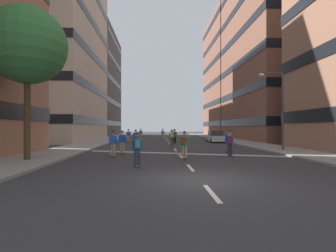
{
  "coord_description": "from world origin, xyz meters",
  "views": [
    {
      "loc": [
        -1.71,
        -9.98,
        2.05
      ],
      "look_at": [
        0.0,
        27.53,
        2.17
      ],
      "focal_mm": 27.91,
      "sensor_mm": 36.0,
      "label": 1
    }
  ],
  "objects_px": {
    "skater_6": "(122,141)",
    "skater_5": "(175,136)",
    "streetlamp_right": "(278,102)",
    "skater_11": "(163,134)",
    "skater_8": "(129,135)",
    "skater_2": "(185,143)",
    "street_tree_near": "(27,46)",
    "skater_0": "(136,137)",
    "skater_3": "(230,142)",
    "skater_7": "(113,142)",
    "skater_12": "(228,139)",
    "skater_1": "(137,147)",
    "skater_10": "(174,134)",
    "skater_4": "(141,133)",
    "parked_car_near": "(215,137)",
    "skater_9": "(172,137)"
  },
  "relations": [
    {
      "from": "street_tree_near",
      "to": "skater_10",
      "type": "distance_m",
      "value": 22.64
    },
    {
      "from": "skater_4",
      "to": "skater_10",
      "type": "height_order",
      "value": "same"
    },
    {
      "from": "streetlamp_right",
      "to": "skater_10",
      "type": "xyz_separation_m",
      "value": [
        -7.78,
        13.75,
        -3.12
      ]
    },
    {
      "from": "street_tree_near",
      "to": "skater_7",
      "type": "height_order",
      "value": "street_tree_near"
    },
    {
      "from": "skater_9",
      "to": "skater_12",
      "type": "xyz_separation_m",
      "value": [
        4.28,
        -5.66,
        0.0
      ]
    },
    {
      "from": "skater_0",
      "to": "skater_6",
      "type": "relative_size",
      "value": 1.0
    },
    {
      "from": "skater_10",
      "to": "skater_5",
      "type": "bearing_deg",
      "value": -93.01
    },
    {
      "from": "skater_3",
      "to": "skater_7",
      "type": "height_order",
      "value": "same"
    },
    {
      "from": "streetlamp_right",
      "to": "skater_11",
      "type": "bearing_deg",
      "value": 116.83
    },
    {
      "from": "skater_5",
      "to": "skater_4",
      "type": "bearing_deg",
      "value": 110.02
    },
    {
      "from": "skater_8",
      "to": "skater_2",
      "type": "bearing_deg",
      "value": -72.92
    },
    {
      "from": "streetlamp_right",
      "to": "skater_2",
      "type": "distance_m",
      "value": 10.25
    },
    {
      "from": "streetlamp_right",
      "to": "skater_11",
      "type": "distance_m",
      "value": 20.65
    },
    {
      "from": "parked_car_near",
      "to": "skater_2",
      "type": "bearing_deg",
      "value": -108.69
    },
    {
      "from": "skater_1",
      "to": "skater_5",
      "type": "distance_m",
      "value": 17.73
    },
    {
      "from": "streetlamp_right",
      "to": "skater_6",
      "type": "height_order",
      "value": "streetlamp_right"
    },
    {
      "from": "streetlamp_right",
      "to": "skater_8",
      "type": "bearing_deg",
      "value": 137.84
    },
    {
      "from": "skater_3",
      "to": "skater_0",
      "type": "bearing_deg",
      "value": 129.36
    },
    {
      "from": "skater_4",
      "to": "skater_11",
      "type": "distance_m",
      "value": 5.72
    },
    {
      "from": "street_tree_near",
      "to": "skater_0",
      "type": "height_order",
      "value": "street_tree_near"
    },
    {
      "from": "skater_3",
      "to": "skater_4",
      "type": "height_order",
      "value": "same"
    },
    {
      "from": "parked_car_near",
      "to": "streetlamp_right",
      "type": "distance_m",
      "value": 13.65
    },
    {
      "from": "skater_7",
      "to": "parked_car_near",
      "type": "bearing_deg",
      "value": 56.83
    },
    {
      "from": "street_tree_near",
      "to": "streetlamp_right",
      "type": "relative_size",
      "value": 1.38
    },
    {
      "from": "parked_car_near",
      "to": "skater_11",
      "type": "height_order",
      "value": "skater_11"
    },
    {
      "from": "streetlamp_right",
      "to": "skater_2",
      "type": "relative_size",
      "value": 3.65
    },
    {
      "from": "street_tree_near",
      "to": "skater_9",
      "type": "relative_size",
      "value": 5.04
    },
    {
      "from": "skater_6",
      "to": "skater_5",
      "type": "bearing_deg",
      "value": 67.19
    },
    {
      "from": "skater_2",
      "to": "skater_6",
      "type": "xyz_separation_m",
      "value": [
        -4.32,
        3.15,
        -0.03
      ]
    },
    {
      "from": "skater_1",
      "to": "skater_2",
      "type": "height_order",
      "value": "same"
    },
    {
      "from": "skater_0",
      "to": "skater_2",
      "type": "relative_size",
      "value": 1.0
    },
    {
      "from": "skater_8",
      "to": "skater_10",
      "type": "xyz_separation_m",
      "value": [
        5.99,
        1.28,
        0.03
      ]
    },
    {
      "from": "skater_5",
      "to": "skater_11",
      "type": "xyz_separation_m",
      "value": [
        -1.21,
        8.72,
        0.0
      ]
    },
    {
      "from": "skater_12",
      "to": "skater_10",
      "type": "bearing_deg",
      "value": 103.67
    },
    {
      "from": "skater_6",
      "to": "skater_11",
      "type": "xyz_separation_m",
      "value": [
        3.54,
        20.0,
        0.03
      ]
    },
    {
      "from": "streetlamp_right",
      "to": "skater_8",
      "type": "height_order",
      "value": "streetlamp_right"
    },
    {
      "from": "skater_5",
      "to": "skater_7",
      "type": "xyz_separation_m",
      "value": [
        -5.13,
        -12.99,
        -0.03
      ]
    },
    {
      "from": "skater_2",
      "to": "streetlamp_right",
      "type": "bearing_deg",
      "value": 30.4
    },
    {
      "from": "skater_7",
      "to": "street_tree_near",
      "type": "bearing_deg",
      "value": -154.18
    },
    {
      "from": "skater_5",
      "to": "skater_10",
      "type": "height_order",
      "value": "same"
    },
    {
      "from": "skater_3",
      "to": "skater_12",
      "type": "xyz_separation_m",
      "value": [
        0.72,
        2.98,
        0.0
      ]
    },
    {
      "from": "skater_2",
      "to": "skater_5",
      "type": "bearing_deg",
      "value": 88.33
    },
    {
      "from": "skater_8",
      "to": "skater_12",
      "type": "relative_size",
      "value": 1.0
    },
    {
      "from": "skater_4",
      "to": "skater_9",
      "type": "bearing_deg",
      "value": -76.49
    },
    {
      "from": "street_tree_near",
      "to": "skater_9",
      "type": "bearing_deg",
      "value": 50.3
    },
    {
      "from": "skater_1",
      "to": "skater_10",
      "type": "xyz_separation_m",
      "value": [
        3.4,
        21.7,
        0.0
      ]
    },
    {
      "from": "skater_1",
      "to": "skater_11",
      "type": "height_order",
      "value": "same"
    },
    {
      "from": "streetlamp_right",
      "to": "skater_5",
      "type": "relative_size",
      "value": 3.65
    },
    {
      "from": "streetlamp_right",
      "to": "skater_4",
      "type": "height_order",
      "value": "streetlamp_right"
    },
    {
      "from": "skater_1",
      "to": "skater_5",
      "type": "relative_size",
      "value": 1.0
    }
  ]
}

